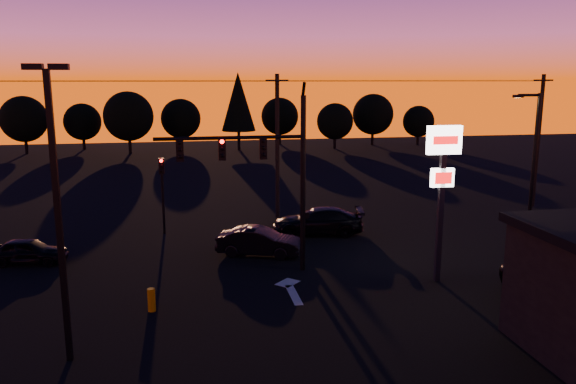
# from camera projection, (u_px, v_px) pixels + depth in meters

# --- Properties ---
(ground) EXTENTS (120.00, 120.00, 0.00)m
(ground) POSITION_uv_depth(u_px,v_px,m) (286.00, 305.00, 21.97)
(ground) COLOR black
(ground) RESTS_ON ground
(lane_arrow) EXTENTS (1.20, 3.10, 0.01)m
(lane_arrow) POSITION_uv_depth(u_px,v_px,m) (291.00, 289.00, 23.66)
(lane_arrow) COLOR beige
(lane_arrow) RESTS_ON ground
(traffic_signal_mast) EXTENTS (6.79, 0.52, 8.58)m
(traffic_signal_mast) POSITION_uv_depth(u_px,v_px,m) (268.00, 166.00, 24.82)
(traffic_signal_mast) COLOR black
(traffic_signal_mast) RESTS_ON ground
(secondary_signal) EXTENTS (0.30, 0.31, 4.35)m
(secondary_signal) POSITION_uv_depth(u_px,v_px,m) (162.00, 184.00, 31.57)
(secondary_signal) COLOR black
(secondary_signal) RESTS_ON ground
(parking_lot_light) EXTENTS (1.25, 0.30, 9.14)m
(parking_lot_light) POSITION_uv_depth(u_px,v_px,m) (57.00, 197.00, 16.68)
(parking_lot_light) COLOR black
(parking_lot_light) RESTS_ON ground
(pylon_sign) EXTENTS (1.50, 0.28, 6.80)m
(pylon_sign) POSITION_uv_depth(u_px,v_px,m) (443.00, 170.00, 23.69)
(pylon_sign) COLOR black
(pylon_sign) RESTS_ON ground
(streetlight) EXTENTS (1.55, 0.35, 8.00)m
(streetlight) POSITION_uv_depth(u_px,v_px,m) (532.00, 163.00, 28.88)
(streetlight) COLOR black
(streetlight) RESTS_ON ground
(utility_pole_1) EXTENTS (1.40, 0.26, 9.00)m
(utility_pole_1) POSITION_uv_depth(u_px,v_px,m) (277.00, 146.00, 34.90)
(utility_pole_1) COLOR black
(utility_pole_1) RESTS_ON ground
(utility_pole_2) EXTENTS (1.40, 0.26, 9.00)m
(utility_pole_2) POSITION_uv_depth(u_px,v_px,m) (538.00, 140.00, 38.13)
(utility_pole_2) COLOR black
(utility_pole_2) RESTS_ON ground
(power_wires) EXTENTS (36.00, 1.22, 0.07)m
(power_wires) POSITION_uv_depth(u_px,v_px,m) (277.00, 81.00, 34.11)
(power_wires) COLOR black
(power_wires) RESTS_ON ground
(bollard) EXTENTS (0.30, 0.30, 0.90)m
(bollard) POSITION_uv_depth(u_px,v_px,m) (152.00, 300.00, 21.35)
(bollard) COLOR orange
(bollard) RESTS_ON ground
(tree_0) EXTENTS (5.36, 5.36, 6.74)m
(tree_0) POSITION_uv_depth(u_px,v_px,m) (24.00, 119.00, 65.39)
(tree_0) COLOR black
(tree_0) RESTS_ON ground
(tree_1) EXTENTS (4.54, 4.54, 5.71)m
(tree_1) POSITION_uv_depth(u_px,v_px,m) (82.00, 122.00, 69.48)
(tree_1) COLOR black
(tree_1) RESTS_ON ground
(tree_2) EXTENTS (5.77, 5.78, 7.26)m
(tree_2) POSITION_uv_depth(u_px,v_px,m) (128.00, 116.00, 65.55)
(tree_2) COLOR black
(tree_2) RESTS_ON ground
(tree_3) EXTENTS (4.95, 4.95, 6.22)m
(tree_3) POSITION_uv_depth(u_px,v_px,m) (181.00, 119.00, 70.60)
(tree_3) COLOR black
(tree_3) RESTS_ON ground
(tree_4) EXTENTS (4.18, 4.18, 9.50)m
(tree_4) POSITION_uv_depth(u_px,v_px,m) (238.00, 102.00, 68.54)
(tree_4) COLOR black
(tree_4) RESTS_ON ground
(tree_5) EXTENTS (4.95, 4.95, 6.22)m
(tree_5) POSITION_uv_depth(u_px,v_px,m) (280.00, 116.00, 74.86)
(tree_5) COLOR black
(tree_5) RESTS_ON ground
(tree_6) EXTENTS (4.54, 4.54, 5.71)m
(tree_6) POSITION_uv_depth(u_px,v_px,m) (335.00, 121.00, 70.22)
(tree_6) COLOR black
(tree_6) RESTS_ON ground
(tree_7) EXTENTS (5.36, 5.36, 6.74)m
(tree_7) POSITION_uv_depth(u_px,v_px,m) (373.00, 114.00, 74.06)
(tree_7) COLOR black
(tree_7) RESTS_ON ground
(tree_8) EXTENTS (4.12, 4.12, 5.19)m
(tree_8) POSITION_uv_depth(u_px,v_px,m) (418.00, 121.00, 74.36)
(tree_8) COLOR black
(tree_8) RESTS_ON ground
(car_left) EXTENTS (3.77, 1.98, 1.22)m
(car_left) POSITION_uv_depth(u_px,v_px,m) (28.00, 251.00, 26.86)
(car_left) COLOR black
(car_left) RESTS_ON ground
(car_mid) EXTENTS (4.46, 2.82, 1.39)m
(car_mid) POSITION_uv_depth(u_px,v_px,m) (259.00, 242.00, 28.12)
(car_mid) COLOR black
(car_mid) RESTS_ON ground
(car_right) EXTENTS (5.44, 2.92, 1.50)m
(car_right) POSITION_uv_depth(u_px,v_px,m) (318.00, 221.00, 31.94)
(car_right) COLOR black
(car_right) RESTS_ON ground
(suv_parked) EXTENTS (4.28, 5.66, 1.43)m
(suv_parked) POSITION_uv_depth(u_px,v_px,m) (569.00, 283.00, 22.40)
(suv_parked) COLOR black
(suv_parked) RESTS_ON ground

